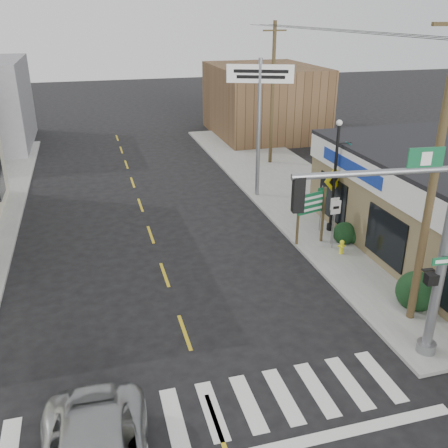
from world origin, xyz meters
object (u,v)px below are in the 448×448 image
object	(u,v)px
lamp_post	(336,168)
dance_center_sign	(260,95)
utility_pole_near	(435,174)
utility_pole_far	(272,93)
traffic_signal_pole	(423,241)
fire_hydrant	(342,246)
guide_sign	(312,208)
bare_tree	(429,180)

from	to	relation	value
lamp_post	dance_center_sign	world-z (taller)	dance_center_sign
lamp_post	utility_pole_near	size ratio (longest dim) A/B	0.53
utility_pole_far	traffic_signal_pole	bearing A→B (deg)	-101.81
utility_pole_near	utility_pole_far	bearing A→B (deg)	85.75
fire_hydrant	lamp_post	world-z (taller)	lamp_post
guide_sign	utility_pole_near	world-z (taller)	utility_pole_near
guide_sign	dance_center_sign	world-z (taller)	dance_center_sign
guide_sign	fire_hydrant	bearing A→B (deg)	-72.11
guide_sign	utility_pole_far	bearing A→B (deg)	62.21
bare_tree	guide_sign	bearing A→B (deg)	143.81
traffic_signal_pole	bare_tree	xyz separation A→B (m)	(4.19, 5.38, -0.35)
lamp_post	dance_center_sign	size ratio (longest dim) A/B	0.71
fire_hydrant	bare_tree	distance (m)	4.34
lamp_post	bare_tree	xyz separation A→B (m)	(2.01, -3.71, 0.43)
traffic_signal_pole	bare_tree	bearing A→B (deg)	58.15
dance_center_sign	utility_pole_near	size ratio (longest dim) A/B	0.74
dance_center_sign	bare_tree	world-z (taller)	dance_center_sign
bare_tree	utility_pole_far	bearing A→B (deg)	92.93
traffic_signal_pole	guide_sign	size ratio (longest dim) A/B	2.50
bare_tree	utility_pole_near	size ratio (longest dim) A/B	0.44
utility_pole_near	dance_center_sign	bearing A→B (deg)	96.18
fire_hydrant	bare_tree	size ratio (longest dim) A/B	0.14
bare_tree	utility_pole_near	world-z (taller)	utility_pole_near
fire_hydrant	dance_center_sign	world-z (taller)	dance_center_sign
fire_hydrant	utility_pole_far	bearing A→B (deg)	81.97
dance_center_sign	bare_tree	xyz separation A→B (m)	(3.77, -9.31, -2.03)
traffic_signal_pole	fire_hydrant	distance (m)	7.66
bare_tree	traffic_signal_pole	bearing A→B (deg)	-127.88
fire_hydrant	bare_tree	bearing A→B (deg)	-25.42
bare_tree	utility_pole_far	world-z (taller)	utility_pole_far
bare_tree	utility_pole_far	xyz separation A→B (m)	(-0.78, 15.24, 1.16)
guide_sign	utility_pole_far	world-z (taller)	utility_pole_far
utility_pole_near	lamp_post	bearing A→B (deg)	85.86
guide_sign	bare_tree	world-z (taller)	bare_tree
traffic_signal_pole	dance_center_sign	size ratio (longest dim) A/B	0.87
fire_hydrant	lamp_post	xyz separation A→B (m)	(0.74, 2.41, 2.68)
guide_sign	fire_hydrant	world-z (taller)	guide_sign
utility_pole_near	bare_tree	bearing A→B (deg)	54.50
utility_pole_far	dance_center_sign	bearing A→B (deg)	-119.20
traffic_signal_pole	bare_tree	world-z (taller)	traffic_signal_pole
lamp_post	bare_tree	distance (m)	4.24
guide_sign	dance_center_sign	size ratio (longest dim) A/B	0.35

